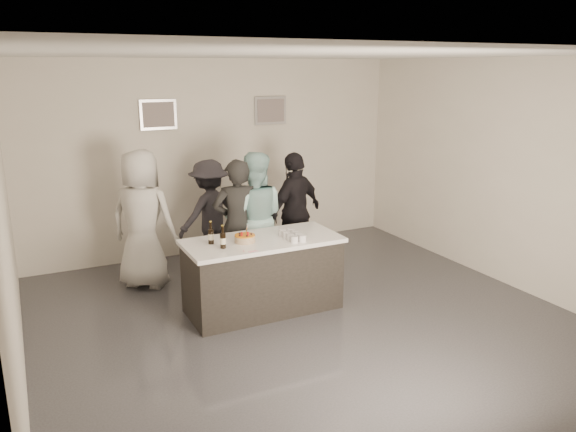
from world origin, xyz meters
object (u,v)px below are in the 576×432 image
object	(u,v)px
bar_counter	(263,275)
person_guest_left	(143,219)
cake	(245,239)
person_guest_back	(210,213)
beer_bottle_b	(223,237)
person_guest_right	(296,212)
person_main_black	(237,225)
beer_bottle_a	(211,233)
person_main_blue	(254,218)

from	to	relation	value
bar_counter	person_guest_left	size ratio (longest dim) A/B	1.00
cake	person_guest_back	size ratio (longest dim) A/B	0.15
beer_bottle_b	person_guest_right	bearing A→B (deg)	38.26
person_main_black	beer_bottle_b	bearing A→B (deg)	70.25
person_guest_left	person_guest_right	distance (m)	2.13
beer_bottle_b	person_main_black	world-z (taller)	person_main_black
cake	person_guest_back	bearing A→B (deg)	84.19
bar_counter	beer_bottle_a	world-z (taller)	beer_bottle_a
beer_bottle_b	person_main_black	xyz separation A→B (m)	(0.53, 0.93, -0.16)
beer_bottle_a	beer_bottle_b	world-z (taller)	same
person_guest_left	person_main_black	bearing A→B (deg)	-169.72
person_main_blue	person_main_black	bearing A→B (deg)	43.37
beer_bottle_b	cake	bearing A→B (deg)	18.10
beer_bottle_b	person_guest_back	xyz separation A→B (m)	(0.49, 1.95, -0.24)
person_main_blue	person_guest_back	bearing A→B (deg)	-47.40
bar_counter	person_main_black	distance (m)	0.91
beer_bottle_a	person_guest_right	world-z (taller)	person_guest_right
beer_bottle_a	person_guest_left	distance (m)	1.42
person_main_black	person_guest_left	xyz separation A→B (m)	(-1.10, 0.61, 0.06)
person_guest_right	person_guest_back	world-z (taller)	person_guest_right
cake	person_main_black	bearing A→B (deg)	74.91
beer_bottle_b	person_guest_left	size ratio (longest dim) A/B	0.14
beer_bottle_a	person_guest_left	xyz separation A→B (m)	(-0.50, 1.32, -0.10)
person_guest_right	person_guest_back	bearing A→B (deg)	-59.53
cake	beer_bottle_a	xyz separation A→B (m)	(-0.37, 0.11, 0.09)
beer_bottle_a	person_guest_back	bearing A→B (deg)	72.09
bar_counter	beer_bottle_a	distance (m)	0.84
person_guest_right	beer_bottle_b	bearing A→B (deg)	14.48
beer_bottle_b	person_guest_left	distance (m)	1.64
beer_bottle_b	person_guest_right	world-z (taller)	person_guest_right
beer_bottle_a	bar_counter	bearing A→B (deg)	-8.95
person_guest_left	person_guest_back	xyz separation A→B (m)	(1.06, 0.42, -0.14)
person_main_black	person_guest_right	distance (m)	1.04
bar_counter	person_guest_back	xyz separation A→B (m)	(-0.04, 1.83, 0.34)
cake	beer_bottle_a	world-z (taller)	beer_bottle_a
cake	beer_bottle_b	bearing A→B (deg)	-161.90
person_guest_left	person_main_blue	bearing A→B (deg)	-160.88
person_guest_left	beer_bottle_b	bearing A→B (deg)	149.70
person_guest_back	beer_bottle_b	bearing A→B (deg)	58.40
person_main_black	person_guest_back	bearing A→B (deg)	-78.19
person_guest_back	person_main_blue	bearing A→B (deg)	91.48
bar_counter	person_guest_back	world-z (taller)	person_guest_back
beer_bottle_b	person_main_blue	distance (m)	1.31
beer_bottle_b	person_guest_left	bearing A→B (deg)	110.33
person_main_blue	person_guest_back	world-z (taller)	person_main_blue
person_main_blue	person_guest_right	world-z (taller)	person_main_blue
beer_bottle_b	person_guest_back	size ratio (longest dim) A/B	0.16
cake	person_guest_back	distance (m)	1.87
cake	person_guest_right	size ratio (longest dim) A/B	0.14
person_main_black	person_guest_left	world-z (taller)	person_guest_left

